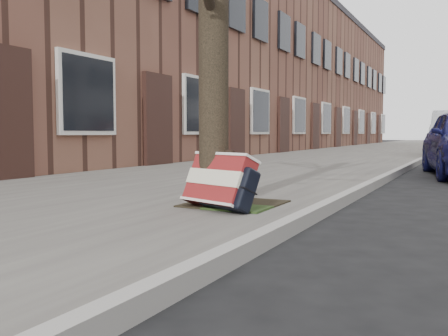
% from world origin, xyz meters
% --- Properties ---
extents(near_sidewalk, '(5.00, 70.00, 0.12)m').
position_xyz_m(near_sidewalk, '(-3.70, 15.00, 0.06)').
color(near_sidewalk, '#66635C').
rests_on(near_sidewalk, ground).
extents(house_near, '(6.80, 40.00, 7.00)m').
position_xyz_m(house_near, '(-9.60, 16.00, 3.50)').
color(house_near, brown).
rests_on(house_near, ground).
extents(dirt_patch, '(0.85, 0.85, 0.02)m').
position_xyz_m(dirt_patch, '(-2.00, 1.20, 0.13)').
color(dirt_patch, black).
rests_on(dirt_patch, near_sidewalk).
extents(suitcase_red, '(0.74, 0.57, 0.51)m').
position_xyz_m(suitcase_red, '(-1.99, 0.85, 0.37)').
color(suitcase_red, maroon).
rests_on(suitcase_red, near_sidewalk).
extents(suitcase_navy, '(0.61, 0.48, 0.42)m').
position_xyz_m(suitcase_navy, '(-1.87, 0.81, 0.33)').
color(suitcase_navy, black).
rests_on(suitcase_navy, near_sidewalk).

